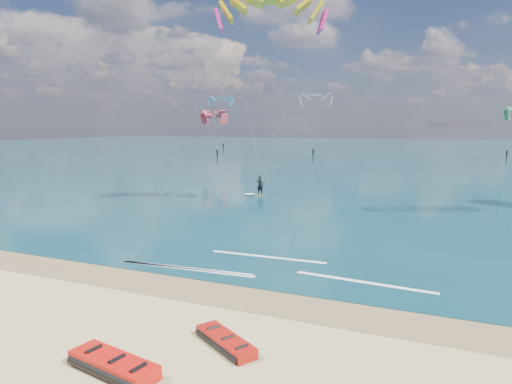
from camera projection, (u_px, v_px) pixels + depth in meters
ground at (365, 182)px, 51.28m from camera, size 320.00×320.00×0.00m
wet_sand_strip at (199, 290)px, 17.57m from camera, size 320.00×2.40×0.01m
sea at (410, 151)px, 109.59m from camera, size 320.00×200.00×0.04m
packed_kite_left at (114, 372)px, 11.79m from camera, size 3.03×1.71×0.44m
packed_kite_mid at (226, 346)px, 13.14m from camera, size 2.64×2.13×0.36m
kitesurfer_main at (265, 96)px, 36.50m from camera, size 10.21×8.90×16.83m
shoreline_foam at (245, 268)px, 20.14m from camera, size 13.69×3.63×0.01m
distant_kites at (355, 129)px, 89.43m from camera, size 90.05×32.12×13.20m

